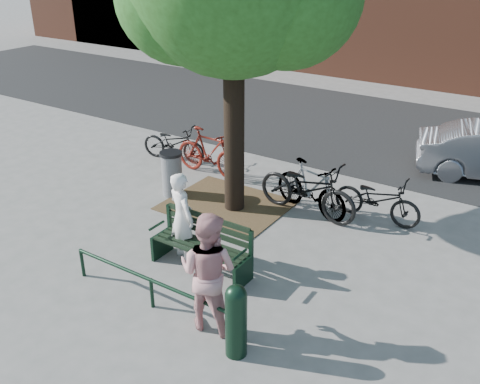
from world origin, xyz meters
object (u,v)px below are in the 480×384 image
Objects in this scene: person_left at (182,217)px; litter_bin at (172,173)px; bicycle_c at (307,189)px; person_right at (208,272)px; park_bench at (203,243)px; bollard at (236,318)px.

person_left reaches higher than litter_bin.
bicycle_c is at bearing -90.04° from person_left.
person_right reaches higher than bicycle_c.
litter_bin is 2.93m from bicycle_c.
person_right is 0.83× the size of bicycle_c.
person_right is 3.84m from bicycle_c.
litter_bin is at bearing 139.73° from park_bench.
person_left is at bearing -46.05° from litter_bin.
person_right is 1.65× the size of bollard.
bollard reaches higher than litter_bin.
person_right is at bearing -43.47° from litter_bin.
bicycle_c is (-1.04, 4.10, -0.01)m from bollard.
person_right is at bearing 161.82° from person_left.
park_bench is 1.53m from person_right.
park_bench is 1.77× the size of litter_bin.
person_left is (-0.48, 0.07, 0.31)m from park_bench.
bollard is (1.60, -1.42, 0.10)m from park_bench.
litter_bin is (-3.87, 3.34, -0.08)m from bollard.
litter_bin is (-1.78, 1.85, -0.30)m from person_left.
park_bench is 1.61× the size of bollard.
park_bench is at bearing -58.45° from person_right.
park_bench is at bearing 172.47° from bicycle_c.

